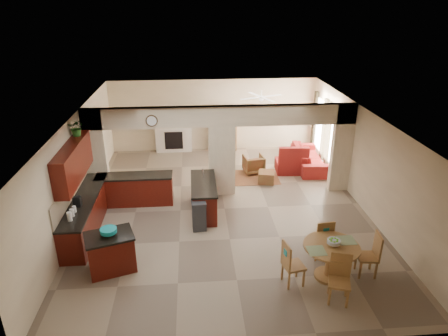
{
  "coord_description": "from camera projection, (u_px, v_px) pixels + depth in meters",
  "views": [
    {
      "loc": [
        -0.86,
        -10.16,
        5.69
      ],
      "look_at": [
        0.01,
        0.3,
        1.16
      ],
      "focal_mm": 32.0,
      "sensor_mm": 36.0,
      "label": 1
    }
  ],
  "objects": [
    {
      "name": "floor",
      "position": [
        225.0,
        209.0,
        11.62
      ],
      "size": [
        10.0,
        10.0,
        0.0
      ],
      "primitive_type": "plane",
      "color": "#86745C",
      "rests_on": "ground"
    },
    {
      "name": "ceiling",
      "position": [
        225.0,
        115.0,
        10.51
      ],
      "size": [
        10.0,
        10.0,
        0.0
      ],
      "primitive_type": "plane",
      "rotation": [
        3.14,
        0.0,
        0.0
      ],
      "color": "white",
      "rests_on": "wall_back"
    },
    {
      "name": "wall_back",
      "position": [
        214.0,
        115.0,
        15.64
      ],
      "size": [
        8.0,
        0.0,
        8.0
      ],
      "primitive_type": "plane",
      "rotation": [
        1.57,
        0.0,
        0.0
      ],
      "color": "beige",
      "rests_on": "floor"
    },
    {
      "name": "wall_front",
      "position": [
        250.0,
        283.0,
        6.49
      ],
      "size": [
        8.0,
        0.0,
        8.0
      ],
      "primitive_type": "plane",
      "rotation": [
        -1.57,
        0.0,
        0.0
      ],
      "color": "beige",
      "rests_on": "floor"
    },
    {
      "name": "wall_left",
      "position": [
        77.0,
        169.0,
        10.76
      ],
      "size": [
        0.0,
        10.0,
        10.0
      ],
      "primitive_type": "plane",
      "rotation": [
        1.57,
        0.0,
        1.57
      ],
      "color": "beige",
      "rests_on": "floor"
    },
    {
      "name": "wall_right",
      "position": [
        364.0,
        160.0,
        11.37
      ],
      "size": [
        0.0,
        10.0,
        10.0
      ],
      "primitive_type": "plane",
      "rotation": [
        1.57,
        0.0,
        -1.57
      ],
      "color": "beige",
      "rests_on": "floor"
    },
    {
      "name": "partition_left_pier",
      "position": [
        96.0,
        155.0,
        11.7
      ],
      "size": [
        0.6,
        0.25,
        2.8
      ],
      "primitive_type": "cube",
      "color": "beige",
      "rests_on": "floor"
    },
    {
      "name": "partition_center_pier",
      "position": [
        222.0,
        161.0,
        12.1
      ],
      "size": [
        0.8,
        0.25,
        2.2
      ],
      "primitive_type": "cube",
      "color": "beige",
      "rests_on": "floor"
    },
    {
      "name": "partition_right_pier",
      "position": [
        342.0,
        148.0,
        12.26
      ],
      "size": [
        0.6,
        0.25,
        2.8
      ],
      "primitive_type": "cube",
      "color": "beige",
      "rests_on": "floor"
    },
    {
      "name": "partition_header",
      "position": [
        222.0,
        116.0,
        11.54
      ],
      "size": [
        8.0,
        0.25,
        0.6
      ],
      "primitive_type": "cube",
      "color": "beige",
      "rests_on": "partition_center_pier"
    },
    {
      "name": "kitchen_counter",
      "position": [
        107.0,
        203.0,
        10.96
      ],
      "size": [
        2.52,
        3.29,
        1.48
      ],
      "color": "#400C07",
      "rests_on": "floor"
    },
    {
      "name": "upper_cabinets",
      "position": [
        73.0,
        162.0,
        9.84
      ],
      "size": [
        0.35,
        2.4,
        0.9
      ],
      "primitive_type": "cube",
      "color": "#400C07",
      "rests_on": "wall_left"
    },
    {
      "name": "peninsula",
      "position": [
        204.0,
        197.0,
        11.29
      ],
      "size": [
        0.7,
        1.85,
        0.91
      ],
      "color": "#400C07",
      "rests_on": "floor"
    },
    {
      "name": "wall_clock",
      "position": [
        152.0,
        121.0,
        11.27
      ],
      "size": [
        0.34,
        0.03,
        0.34
      ],
      "primitive_type": "cylinder",
      "rotation": [
        1.57,
        0.0,
        0.0
      ],
      "color": "#483118",
      "rests_on": "partition_header"
    },
    {
      "name": "rug",
      "position": [
        254.0,
        177.0,
        13.63
      ],
      "size": [
        1.6,
        1.3,
        0.01
      ],
      "primitive_type": "cube",
      "color": "brown",
      "rests_on": "floor"
    },
    {
      "name": "fireplace",
      "position": [
        174.0,
        137.0,
        15.68
      ],
      "size": [
        1.6,
        0.35,
        1.2
      ],
      "color": "beige",
      "rests_on": "floor"
    },
    {
      "name": "shelving_unit",
      "position": [
        223.0,
        129.0,
        15.7
      ],
      "size": [
        1.0,
        0.32,
        1.8
      ],
      "primitive_type": "cube",
      "color": "#8F5E31",
      "rests_on": "floor"
    },
    {
      "name": "window_a",
      "position": [
        335.0,
        140.0,
        13.55
      ],
      "size": [
        0.02,
        0.9,
        1.9
      ],
      "primitive_type": "cube",
      "color": "white",
      "rests_on": "wall_right"
    },
    {
      "name": "window_b",
      "position": [
        320.0,
        125.0,
        15.1
      ],
      "size": [
        0.02,
        0.9,
        1.9
      ],
      "primitive_type": "cube",
      "color": "white",
      "rests_on": "wall_right"
    },
    {
      "name": "glazed_door",
      "position": [
        327.0,
        136.0,
        14.39
      ],
      "size": [
        0.02,
        0.7,
        2.1
      ],
      "primitive_type": "cube",
      "color": "white",
      "rests_on": "wall_right"
    },
    {
      "name": "drape_a_left",
      "position": [
        340.0,
        146.0,
        13.0
      ],
      "size": [
        0.1,
        0.28,
        2.3
      ],
      "primitive_type": "cube",
      "color": "#3C1918",
      "rests_on": "wall_right"
    },
    {
      "name": "drape_a_right",
      "position": [
        328.0,
        134.0,
        14.09
      ],
      "size": [
        0.1,
        0.28,
        2.3
      ],
      "primitive_type": "cube",
      "color": "#3C1918",
      "rests_on": "wall_right"
    },
    {
      "name": "drape_b_left",
      "position": [
        324.0,
        130.0,
        14.55
      ],
      "size": [
        0.1,
        0.28,
        2.3
      ],
      "primitive_type": "cube",
      "color": "#3C1918",
      "rests_on": "wall_right"
    },
    {
      "name": "drape_b_right",
      "position": [
        314.0,
        121.0,
        15.65
      ],
      "size": [
        0.1,
        0.28,
        2.3
      ],
      "primitive_type": "cube",
      "color": "#3C1918",
      "rests_on": "wall_right"
    },
    {
      "name": "ceiling_fan",
      "position": [
        261.0,
        97.0,
        13.46
      ],
      "size": [
        1.0,
        1.0,
        0.1
      ],
      "primitive_type": "cylinder",
      "color": "white",
      "rests_on": "ceiling"
    },
    {
      "name": "kitchen_island",
      "position": [
        111.0,
        252.0,
        8.88
      ],
      "size": [
        1.21,
        1.02,
        0.89
      ],
      "rotation": [
        0.0,
        0.0,
        0.31
      ],
      "color": "#400C07",
      "rests_on": "floor"
    },
    {
      "name": "teal_bowl",
      "position": [
        109.0,
        232.0,
        8.66
      ],
      "size": [
        0.36,
        0.36,
        0.17
      ],
      "primitive_type": "cylinder",
      "color": "teal",
      "rests_on": "kitchen_island"
    },
    {
      "name": "trash_can",
      "position": [
        199.0,
        217.0,
        10.44
      ],
      "size": [
        0.38,
        0.33,
        0.75
      ],
      "primitive_type": "cube",
      "rotation": [
        0.0,
        0.0,
        0.08
      ],
      "color": "#29292B",
      "rests_on": "floor"
    },
    {
      "name": "dining_table",
      "position": [
        330.0,
        257.0,
        8.59
      ],
      "size": [
        1.2,
        1.2,
        0.82
      ],
      "color": "#8F5E31",
      "rests_on": "floor"
    },
    {
      "name": "fruit_bowl",
      "position": [
        334.0,
        242.0,
        8.45
      ],
      "size": [
        0.28,
        0.28,
        0.15
      ],
      "primitive_type": "cylinder",
      "color": "#61BF29",
      "rests_on": "dining_table"
    },
    {
      "name": "sofa",
      "position": [
        309.0,
        158.0,
        14.37
      ],
      "size": [
        2.42,
        1.06,
        0.69
      ],
      "primitive_type": "imported",
      "rotation": [
        0.0,
        0.0,
        1.51
      ],
      "color": "maroon",
      "rests_on": "floor"
    },
    {
      "name": "chaise",
      "position": [
        290.0,
        166.0,
        14.01
      ],
      "size": [
        1.07,
        0.9,
        0.41
      ],
      "primitive_type": "cube",
      "rotation": [
        0.0,
        0.0,
        -0.06
      ],
      "color": "maroon",
      "rests_on": "floor"
    },
    {
      "name": "armchair",
      "position": [
        254.0,
        164.0,
        13.9
      ],
      "size": [
        0.75,
        0.77,
        0.62
      ],
      "primitive_type": "imported",
      "rotation": [
        0.0,
        0.0,
        3.28
      ],
      "color": "maroon",
      "rests_on": "floor"
    },
    {
      "name": "ottoman",
      "position": [
        266.0,
        177.0,
        13.2
      ],
      "size": [
        0.62,
        0.62,
        0.37
      ],
      "primitive_type": "cube",
      "rotation": [
        0.0,
        0.0,
        -0.24
      ],
      "color": "maroon",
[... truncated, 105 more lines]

